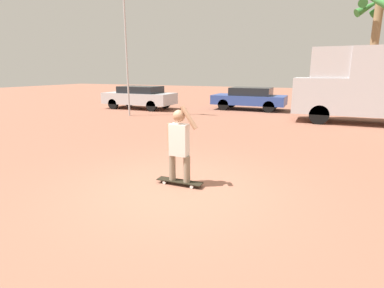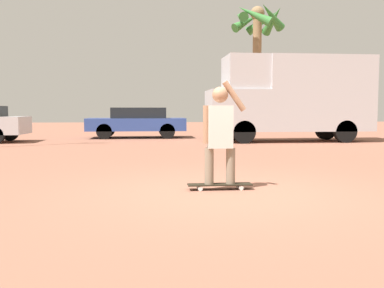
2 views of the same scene
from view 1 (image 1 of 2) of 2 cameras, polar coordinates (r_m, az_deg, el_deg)
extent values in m
plane|color=#935B47|center=(6.06, -2.87, -8.63)|extent=(80.00, 80.00, 0.00)
cube|color=black|center=(6.26, -2.38, -7.08)|extent=(0.99, 0.22, 0.02)
cylinder|color=white|center=(6.34, -5.31, -7.30)|extent=(0.07, 0.03, 0.07)
cylinder|color=white|center=(6.49, -4.54, -6.78)|extent=(0.07, 0.03, 0.07)
cylinder|color=white|center=(6.08, -0.06, -8.17)|extent=(0.07, 0.03, 0.07)
cylinder|color=white|center=(6.24, 0.60, -7.60)|extent=(0.07, 0.03, 0.07)
cylinder|color=gray|center=(6.24, -3.78, -4.42)|extent=(0.14, 0.14, 0.55)
cylinder|color=gray|center=(6.10, -1.00, -4.82)|extent=(0.14, 0.14, 0.55)
cube|color=silver|center=(6.01, -2.46, 0.80)|extent=(0.37, 0.22, 0.64)
sphere|color=#A37556|center=(5.92, -2.51, 5.36)|extent=(0.24, 0.24, 0.24)
cylinder|color=#A37556|center=(6.09, -4.28, 1.30)|extent=(0.09, 0.09, 0.57)
cylinder|color=#A37556|center=(5.83, -0.61, 5.07)|extent=(0.37, 0.09, 0.47)
cylinder|color=black|center=(14.51, 23.04, 5.18)|extent=(0.85, 0.28, 0.85)
cylinder|color=black|center=(16.26, 23.14, 5.98)|extent=(0.85, 0.28, 0.85)
cube|color=#BCBCC1|center=(15.31, 23.01, 8.57)|extent=(2.22, 2.04, 1.58)
cube|color=black|center=(15.30, 21.45, 9.90)|extent=(0.04, 1.74, 0.79)
cube|color=#BCBCC1|center=(15.28, 24.81, 13.84)|extent=(1.55, 1.88, 1.31)
cylinder|color=black|center=(18.31, 6.02, 7.45)|extent=(0.66, 0.22, 0.66)
cylinder|color=black|center=(19.93, 7.50, 7.91)|extent=(0.66, 0.22, 0.66)
cylinder|color=black|center=(17.70, 14.41, 6.88)|extent=(0.66, 0.22, 0.66)
cylinder|color=black|center=(19.37, 15.23, 7.38)|extent=(0.66, 0.22, 0.66)
cube|color=#2D4793|center=(18.75, 10.79, 8.28)|extent=(4.34, 1.92, 0.55)
cube|color=black|center=(18.69, 11.19, 9.81)|extent=(2.39, 1.69, 0.47)
cylinder|color=black|center=(19.40, -14.77, 7.38)|extent=(0.64, 0.22, 0.64)
cylinder|color=black|center=(20.75, -11.89, 7.92)|extent=(0.64, 0.22, 0.64)
cylinder|color=black|center=(17.84, -7.71, 7.19)|extent=(0.64, 0.22, 0.64)
cylinder|color=black|center=(19.30, -5.11, 7.75)|extent=(0.64, 0.22, 0.64)
cube|color=#BCBCC1|center=(19.25, -10.00, 8.58)|extent=(4.45, 1.91, 0.67)
cube|color=black|center=(19.15, -9.78, 10.19)|extent=(2.45, 1.68, 0.41)
cylinder|color=#8E704C|center=(23.58, 31.21, 14.48)|extent=(0.50, 0.50, 6.81)
cone|color=#387F38|center=(24.78, 30.86, 21.70)|extent=(2.07, 1.35, 1.45)
cone|color=#387F38|center=(23.88, 29.68, 22.52)|extent=(0.61, 2.09, 1.07)
cone|color=#387F38|center=(23.00, 31.43, 22.42)|extent=(2.08, 1.35, 1.43)
cylinder|color=#B7B7BC|center=(16.23, -12.40, 16.92)|extent=(0.09, 0.09, 6.60)
camera|label=2|loc=(4.00, -79.86, -13.98)|focal=40.00mm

